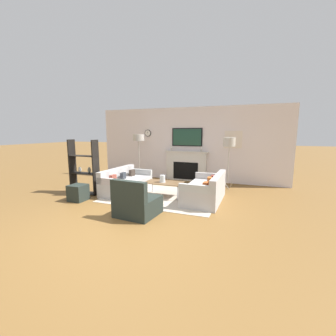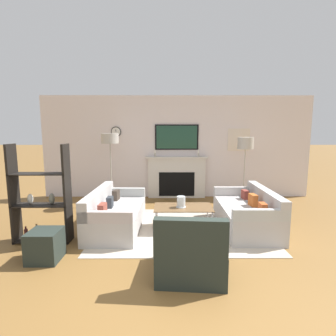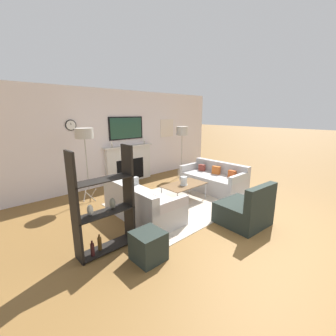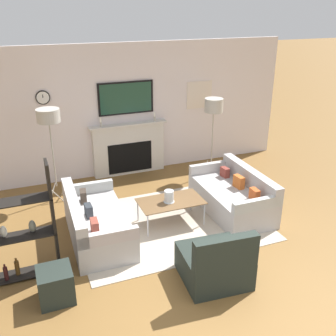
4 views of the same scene
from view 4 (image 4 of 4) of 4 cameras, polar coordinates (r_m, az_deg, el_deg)
ground_plane at (r=5.12m, az=9.25°, el=-19.12°), size 60.00×60.00×0.00m
fireplace_wall at (r=8.23m, az=-6.04°, el=7.43°), size 7.14×0.28×2.70m
area_rug at (r=6.62m, az=0.10°, el=-7.98°), size 3.05×2.30×0.01m
couch_left at (r=6.20m, az=-10.51°, el=-7.91°), size 0.89×1.74×0.72m
couch_right at (r=6.97m, az=9.44°, el=-4.09°), size 0.89×1.69×0.74m
armchair at (r=5.30m, az=6.88°, el=-13.60°), size 0.89×0.88×0.83m
coffee_table at (r=6.44m, az=0.40°, el=-4.99°), size 1.06×0.60×0.42m
hurricane_candle at (r=6.35m, az=0.14°, el=-4.23°), size 0.18×0.18×0.20m
floor_lamp_left at (r=7.11m, az=-16.98°, el=7.07°), size 0.40×0.40×1.73m
floor_lamp_right at (r=8.03m, az=6.66°, el=8.86°), size 0.37×0.37×1.64m
shelf_unit at (r=5.45m, az=-20.78°, el=-8.28°), size 0.89×0.28×1.59m
ottoman at (r=5.20m, az=-16.00°, el=-15.99°), size 0.42×0.42×0.43m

